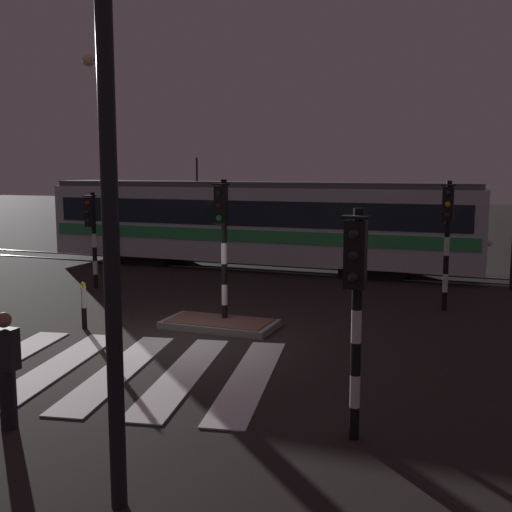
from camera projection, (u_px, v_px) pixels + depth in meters
ground_plane at (171, 343)px, 13.42m from camera, size 120.00×120.00×0.00m
rail_near at (300, 273)px, 22.26m from camera, size 80.00×0.12×0.03m
rail_far at (311, 268)px, 23.58m from camera, size 80.00×0.12×0.03m
crosswalk_zebra at (119, 370)px, 11.56m from camera, size 6.41×5.53×0.02m
traffic_island at (220, 324)px, 14.71m from camera, size 2.64×1.31×0.18m
traffic_light_corner_far_left at (92, 225)px, 19.30m from camera, size 0.36×0.42×3.00m
traffic_light_median_centre at (223, 230)px, 14.57m from camera, size 0.36×0.42×3.47m
traffic_light_corner_near_right at (356, 290)px, 8.28m from camera, size 0.36×0.42×3.20m
traffic_light_corner_far_right at (447, 226)px, 16.15m from camera, size 0.36×0.42×3.42m
street_lamp_near_kerb at (91, 57)px, 6.05m from camera, size 0.44×1.21×7.61m
street_lamp_trackside_left at (102, 137)px, 23.27m from camera, size 0.44×1.21×7.78m
tram at (256, 222)px, 23.37m from camera, size 16.51×2.58×4.15m
pedestrian_waiting_at_kerb at (7, 369)px, 8.89m from camera, size 0.36×0.24×1.71m
bollard_island_edge at (84, 305)px, 14.55m from camera, size 0.12×0.12×1.11m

